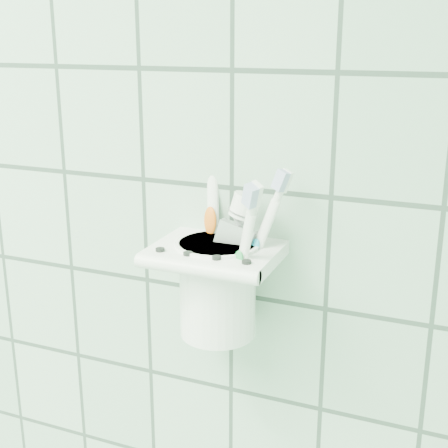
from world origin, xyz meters
name	(u,v)px	position (x,y,z in m)	size (l,w,h in m)	color
holder_bracket	(216,254)	(0.67, 1.15, 1.32)	(0.13, 0.11, 0.04)	white
cup	(218,285)	(0.67, 1.16, 1.28)	(0.09, 0.09, 0.11)	white
toothbrush_pink	(213,227)	(0.66, 1.16, 1.34)	(0.04, 0.06, 0.22)	white
toothbrush_blue	(226,245)	(0.68, 1.16, 1.32)	(0.07, 0.03, 0.19)	white
toothbrush_orange	(230,242)	(0.68, 1.16, 1.33)	(0.06, 0.06, 0.19)	white
toothpaste_tube	(208,250)	(0.66, 1.15, 1.32)	(0.07, 0.04, 0.17)	silver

